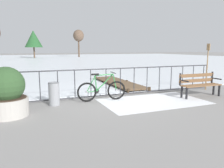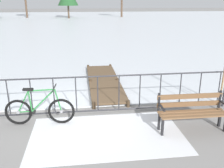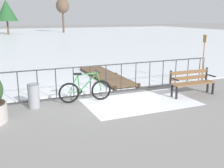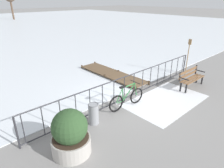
{
  "view_description": "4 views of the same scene",
  "coord_description": "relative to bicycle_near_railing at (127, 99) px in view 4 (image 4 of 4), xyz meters",
  "views": [
    {
      "loc": [
        -3.03,
        -7.36,
        1.78
      ],
      "look_at": [
        -0.34,
        -0.72,
        0.61
      ],
      "focal_mm": 34.96,
      "sensor_mm": 36.0,
      "label": 1
    },
    {
      "loc": [
        0.44,
        -6.31,
        2.98
      ],
      "look_at": [
        1.29,
        0.32,
        0.71
      ],
      "focal_mm": 40.45,
      "sensor_mm": 36.0,
      "label": 2
    },
    {
      "loc": [
        -3.11,
        -8.45,
        2.65
      ],
      "look_at": [
        0.25,
        -0.6,
        0.53
      ],
      "focal_mm": 43.64,
      "sensor_mm": 36.0,
      "label": 3
    },
    {
      "loc": [
        -5.59,
        -5.02,
        3.91
      ],
      "look_at": [
        -0.7,
        0.29,
        0.77
      ],
      "focal_mm": 31.84,
      "sensor_mm": 36.0,
      "label": 4
    }
  ],
  "objects": [
    {
      "name": "railing_fence",
      "position": [
        0.61,
        0.45,
        0.19
      ],
      "size": [
        9.06,
        0.06,
        1.07
      ],
      "color": "#2D2D33",
      "rests_on": "ground"
    },
    {
      "name": "bicycle_near_railing",
      "position": [
        0.0,
        0.0,
        0.0
      ],
      "size": [
        1.71,
        0.52,
        0.97
      ],
      "color": "black",
      "rests_on": "ground"
    },
    {
      "name": "wooden_dock",
      "position": [
        1.87,
        2.87,
        -0.25
      ],
      "size": [
        1.1,
        4.35,
        0.2
      ],
      "color": "brown",
      "rests_on": "ground"
    },
    {
      "name": "park_bench",
      "position": [
        3.6,
        -0.71,
        0.14
      ],
      "size": [
        1.61,
        0.5,
        0.89
      ],
      "color": "brown",
      "rests_on": "ground"
    },
    {
      "name": "snow_patch",
      "position": [
        1.59,
        -0.75,
        -0.36
      ],
      "size": [
        3.49,
        2.08,
        0.01
      ],
      "primitive_type": "cube",
      "color": "white",
      "rests_on": "ground"
    },
    {
      "name": "planter_with_shrub",
      "position": [
        -2.89,
        -0.68,
        0.24
      ],
      "size": [
        1.06,
        1.06,
        1.32
      ],
      "color": "#ADA8A0",
      "rests_on": "ground"
    },
    {
      "name": "trash_bin",
      "position": [
        -1.6,
        0.0,
        0.0
      ],
      "size": [
        0.35,
        0.35,
        0.73
      ],
      "color": "gray",
      "rests_on": "ground"
    },
    {
      "name": "ground_plane",
      "position": [
        0.61,
        0.45,
        -0.37
      ],
      "size": [
        160.0,
        160.0,
        0.0
      ],
      "primitive_type": "plane",
      "color": "gray"
    },
    {
      "name": "oar_upright",
      "position": [
        4.86,
        0.2,
        0.77
      ],
      "size": [
        0.04,
        0.16,
        1.98
      ],
      "color": "#937047",
      "rests_on": "ground"
    }
  ]
}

